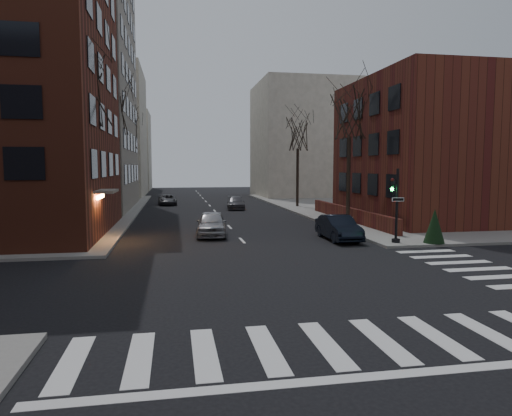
{
  "coord_description": "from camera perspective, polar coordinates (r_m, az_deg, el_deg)",
  "views": [
    {
      "loc": [
        -3.84,
        -13.76,
        4.27
      ],
      "look_at": [
        0.57,
        10.66,
        2.0
      ],
      "focal_mm": 32.0,
      "sensor_mm": 36.0,
      "label": 1
    }
  ],
  "objects": [
    {
      "name": "building_distant_lb",
      "position": [
        86.29,
        -16.45,
        6.83
      ],
      "size": [
        10.0,
        12.0,
        14.0
      ],
      "primitive_type": "cube",
      "color": "beige",
      "rests_on": "ground"
    },
    {
      "name": "tree_left_b",
      "position": [
        40.33,
        -17.61,
        11.59
      ],
      "size": [
        4.4,
        4.4,
        10.8
      ],
      "color": "#2D231C",
      "rests_on": "sidewalk_far_left"
    },
    {
      "name": "car_lane_gray",
      "position": [
        45.75,
        -2.55,
        0.64
      ],
      "size": [
        2.12,
        4.4,
        1.24
      ],
      "primitive_type": "imported",
      "rotation": [
        0.0,
        0.0,
        -0.09
      ],
      "color": "#444349",
      "rests_on": "ground"
    },
    {
      "name": "streetlamp_far",
      "position": [
        55.93,
        -14.77,
        5.02
      ],
      "size": [
        0.36,
        0.36,
        6.28
      ],
      "color": "black",
      "rests_on": "sidewalk_far_left"
    },
    {
      "name": "parked_sedan",
      "position": [
        26.91,
        10.27,
        -2.44
      ],
      "size": [
        1.54,
        4.37,
        1.44
      ],
      "primitive_type": "imported",
      "rotation": [
        0.0,
        0.0,
        -0.0
      ],
      "color": "black",
      "rests_on": "ground"
    },
    {
      "name": "building_distant_la",
      "position": [
        69.82,
        -19.66,
        8.81
      ],
      "size": [
        14.0,
        16.0,
        18.0
      ],
      "primitive_type": "cube",
      "color": "beige",
      "rests_on": "ground"
    },
    {
      "name": "traffic_signal",
      "position": [
        25.73,
        17.05,
        -0.27
      ],
      "size": [
        0.76,
        0.44,
        4.0
      ],
      "color": "black",
      "rests_on": "sidewalk_far_right"
    },
    {
      "name": "tree_left_c",
      "position": [
        54.12,
        -15.67,
        9.02
      ],
      "size": [
        3.96,
        3.96,
        9.72
      ],
      "color": "#2D231C",
      "rests_on": "sidewalk_far_left"
    },
    {
      "name": "tree_left_a",
      "position": [
        28.51,
        -20.73,
        13.37
      ],
      "size": [
        4.18,
        4.18,
        10.26
      ],
      "color": "#2D231C",
      "rests_on": "sidewalk_far_left"
    },
    {
      "name": "tree_right_b",
      "position": [
        47.59,
        5.26,
        9.2
      ],
      "size": [
        3.74,
        3.74,
        9.18
      ],
      "color": "#2D231C",
      "rests_on": "sidewalk_far_right"
    },
    {
      "name": "evergreen_shrub",
      "position": [
        26.38,
        21.41,
        -2.09
      ],
      "size": [
        1.24,
        1.24,
        1.85
      ],
      "primitive_type": "cone",
      "rotation": [
        0.0,
        0.0,
        0.13
      ],
      "color": "black",
      "rests_on": "sidewalk_far_right"
    },
    {
      "name": "building_right_brick",
      "position": [
        38.58,
        21.74,
        6.68
      ],
      "size": [
        12.0,
        14.0,
        11.0
      ],
      "primitive_type": "cube",
      "color": "#572519",
      "rests_on": "ground"
    },
    {
      "name": "ground",
      "position": [
        14.91,
        5.23,
        -11.44
      ],
      "size": [
        160.0,
        160.0,
        0.0
      ],
      "primitive_type": "plane",
      "color": "black",
      "rests_on": "ground"
    },
    {
      "name": "car_lane_silver",
      "position": [
        28.21,
        -5.56,
        -1.94
      ],
      "size": [
        2.21,
        4.61,
        1.52
      ],
      "primitive_type": "imported",
      "rotation": [
        0.0,
        0.0,
        -0.1
      ],
      "color": "#9E9FA3",
      "rests_on": "ground"
    },
    {
      "name": "tree_right_a",
      "position": [
        34.39,
        11.62,
        11.4
      ],
      "size": [
        3.96,
        3.96,
        9.72
      ],
      "color": "#2D231C",
      "rests_on": "sidewalk_far_right"
    },
    {
      "name": "building_left_tan",
      "position": [
        50.48,
        -26.19,
        15.81
      ],
      "size": [
        18.0,
        18.0,
        28.0
      ],
      "primitive_type": "cube",
      "color": "gray",
      "rests_on": "ground"
    },
    {
      "name": "car_lane_far",
      "position": [
        51.54,
        -11.02,
        1.01
      ],
      "size": [
        2.13,
        4.21,
        1.14
      ],
      "primitive_type": "imported",
      "rotation": [
        0.0,
        0.0,
        0.06
      ],
      "color": "#393A3E",
      "rests_on": "ground"
    },
    {
      "name": "sandwich_board",
      "position": [
        30.1,
        11.57,
        -1.88
      ],
      "size": [
        0.46,
        0.6,
        0.9
      ],
      "primitive_type": "cube",
      "rotation": [
        0.0,
        0.0,
        0.1
      ],
      "color": "white",
      "rests_on": "sidewalk_far_right"
    },
    {
      "name": "building_distant_ra",
      "position": [
        66.59,
        6.28,
        8.41
      ],
      "size": [
        14.0,
        14.0,
        16.0
      ],
      "primitive_type": "cube",
      "color": "beige",
      "rests_on": "ground"
    },
    {
      "name": "sidewalk_far_right",
      "position": [
        54.87,
        26.56,
        0.29
      ],
      "size": [
        44.0,
        44.0,
        0.15
      ],
      "primitive_type": "cube",
      "color": "gray",
      "rests_on": "ground"
    },
    {
      "name": "streetlamp_near",
      "position": [
        36.02,
        -17.26,
        4.94
      ],
      "size": [
        0.36,
        0.36,
        6.28
      ],
      "color": "black",
      "rests_on": "sidewalk_far_left"
    },
    {
      "name": "low_wall_right",
      "position": [
        35.48,
        11.55,
        -0.74
      ],
      "size": [
        0.35,
        16.0,
        1.0
      ],
      "primitive_type": "cube",
      "color": "#572519",
      "rests_on": "sidewalk_far_right"
    }
  ]
}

